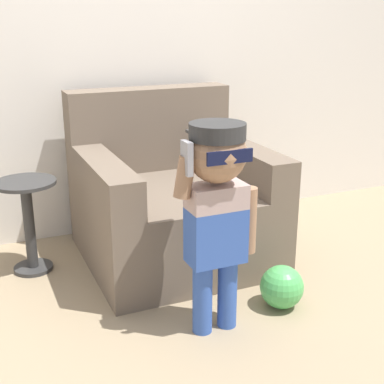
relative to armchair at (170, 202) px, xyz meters
name	(u,v)px	position (x,y,z in m)	size (l,w,h in m)	color
ground_plane	(165,276)	(-0.13, -0.25, -0.31)	(10.00, 10.00, 0.00)	#998466
wall_back	(113,14)	(-0.13, 0.53, 0.99)	(10.00, 0.05, 2.60)	silver
armchair	(170,202)	(0.00, 0.00, 0.00)	(0.95, 0.96, 0.90)	#6B5B4C
person_child	(217,197)	(-0.10, -0.79, 0.29)	(0.37, 0.28, 0.90)	#3356AD
side_table	(28,217)	(-0.75, 0.10, -0.01)	(0.31, 0.31, 0.50)	#333333
toy_ball	(282,287)	(0.26, -0.75, -0.21)	(0.20, 0.20, 0.20)	#4CB256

